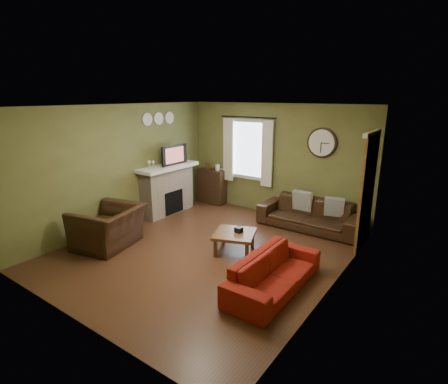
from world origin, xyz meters
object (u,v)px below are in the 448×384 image
Objects in this scene: sofa_red at (274,272)px; sofa_brown at (310,214)px; coffee_table at (235,242)px; bookshelf at (212,186)px; armchair at (109,227)px.

sofa_brown is at bearing 11.27° from sofa_red.
sofa_red is at bearing -31.39° from coffee_table.
sofa_brown reaches higher than coffee_table.
bookshelf is 0.77× the size of armchair.
sofa_brown is 3.04× the size of coffee_table.
bookshelf is 1.27× the size of coffee_table.
sofa_brown is 1.85× the size of armchair.
bookshelf is 3.32m from armchair.
coffee_table is at bearing 58.61° from sofa_red.
sofa_red is at bearing -78.73° from sofa_brown.
armchair is 2.39m from coffee_table.
sofa_red is 3.29m from armchair.
bookshelf reaches higher than sofa_red.
armchair is 1.65× the size of coffee_table.
bookshelf is 0.49× the size of sofa_red.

